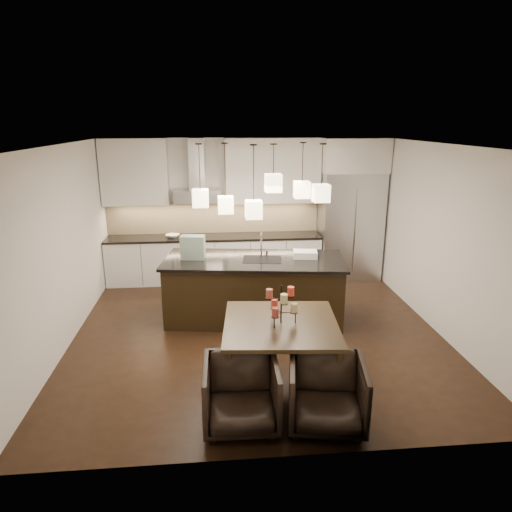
{
  "coord_description": "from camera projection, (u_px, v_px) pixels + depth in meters",
  "views": [
    {
      "loc": [
        -0.61,
        -6.38,
        3.12
      ],
      "look_at": [
        0.0,
        0.2,
        1.15
      ],
      "focal_mm": 32.0,
      "sensor_mm": 36.0,
      "label": 1
    }
  ],
  "objects": [
    {
      "name": "floor",
      "position": [
        257.0,
        332.0,
        7.03
      ],
      "size": [
        5.5,
        5.5,
        0.02
      ],
      "primitive_type": "cube",
      "color": "black",
      "rests_on": "ground"
    },
    {
      "name": "ceiling",
      "position": [
        257.0,
        144.0,
        6.23
      ],
      "size": [
        5.5,
        5.5,
        0.02
      ],
      "primitive_type": "cube",
      "color": "white",
      "rests_on": "wall_back"
    },
    {
      "name": "wall_back",
      "position": [
        244.0,
        208.0,
        9.26
      ],
      "size": [
        5.5,
        0.02,
        2.8
      ],
      "primitive_type": "cube",
      "color": "silver",
      "rests_on": "ground"
    },
    {
      "name": "wall_front",
      "position": [
        287.0,
        325.0,
        4.0
      ],
      "size": [
        5.5,
        0.02,
        2.8
      ],
      "primitive_type": "cube",
      "color": "silver",
      "rests_on": "ground"
    },
    {
      "name": "wall_left",
      "position": [
        61.0,
        248.0,
        6.38
      ],
      "size": [
        0.02,
        5.5,
        2.8
      ],
      "primitive_type": "cube",
      "color": "silver",
      "rests_on": "ground"
    },
    {
      "name": "wall_right",
      "position": [
        439.0,
        239.0,
        6.88
      ],
      "size": [
        0.02,
        5.5,
        2.8
      ],
      "primitive_type": "cube",
      "color": "silver",
      "rests_on": "ground"
    },
    {
      "name": "refrigerator",
      "position": [
        350.0,
        226.0,
        9.18
      ],
      "size": [
        1.2,
        0.72,
        2.15
      ],
      "primitive_type": "cube",
      "color": "#B7B7BA",
      "rests_on": "floor"
    },
    {
      "name": "fridge_panel",
      "position": [
        354.0,
        155.0,
        8.78
      ],
      "size": [
        1.26,
        0.72,
        0.65
      ],
      "primitive_type": "cube",
      "color": "silver",
      "rests_on": "refrigerator"
    },
    {
      "name": "lower_cabinets",
      "position": [
        215.0,
        259.0,
        9.17
      ],
      "size": [
        4.21,
        0.62,
        0.88
      ],
      "primitive_type": "cube",
      "color": "silver",
      "rests_on": "floor"
    },
    {
      "name": "countertop",
      "position": [
        214.0,
        237.0,
        9.04
      ],
      "size": [
        4.21,
        0.66,
        0.04
      ],
      "primitive_type": "cube",
      "color": "black",
      "rests_on": "lower_cabinets"
    },
    {
      "name": "backsplash",
      "position": [
        214.0,
        217.0,
        9.23
      ],
      "size": [
        4.21,
        0.02,
        0.63
      ],
      "primitive_type": "cube",
      "color": "beige",
      "rests_on": "countertop"
    },
    {
      "name": "upper_cab_left",
      "position": [
        135.0,
        172.0,
        8.67
      ],
      "size": [
        1.25,
        0.35,
        1.25
      ],
      "primitive_type": "cube",
      "color": "silver",
      "rests_on": "wall_back"
    },
    {
      "name": "upper_cab_right",
      "position": [
        273.0,
        171.0,
        8.91
      ],
      "size": [
        1.85,
        0.35,
        1.25
      ],
      "primitive_type": "cube",
      "color": "silver",
      "rests_on": "wall_back"
    },
    {
      "name": "hood_canopy",
      "position": [
        198.0,
        196.0,
        8.82
      ],
      "size": [
        0.9,
        0.52,
        0.24
      ],
      "primitive_type": "cube",
      "color": "#B7B7BA",
      "rests_on": "wall_back"
    },
    {
      "name": "hood_chimney",
      "position": [
        197.0,
        164.0,
        8.76
      ],
      "size": [
        0.3,
        0.28,
        0.96
      ],
      "primitive_type": "cube",
      "color": "#B7B7BA",
      "rests_on": "hood_canopy"
    },
    {
      "name": "fruit_bowl",
      "position": [
        173.0,
        236.0,
        8.9
      ],
      "size": [
        0.33,
        0.33,
        0.06
      ],
      "primitive_type": "imported",
      "rotation": [
        0.0,
        0.0,
        -0.31
      ],
      "color": "silver",
      "rests_on": "countertop"
    },
    {
      "name": "island_body",
      "position": [
        254.0,
        290.0,
        7.37
      ],
      "size": [
        2.87,
        1.45,
        0.97
      ],
      "primitive_type": "cube",
      "rotation": [
        0.0,
        0.0,
        -0.13
      ],
      "color": "black",
      "rests_on": "floor"
    },
    {
      "name": "island_top",
      "position": [
        254.0,
        260.0,
        7.22
      ],
      "size": [
        2.97,
        1.55,
        0.04
      ],
      "primitive_type": "cube",
      "rotation": [
        0.0,
        0.0,
        -0.13
      ],
      "color": "black",
      "rests_on": "island_body"
    },
    {
      "name": "faucet",
      "position": [
        261.0,
        244.0,
        7.26
      ],
      "size": [
        0.14,
        0.28,
        0.42
      ],
      "primitive_type": null,
      "rotation": [
        0.0,
        0.0,
        -0.13
      ],
      "color": "silver",
      "rests_on": "island_top"
    },
    {
      "name": "tote_bag",
      "position": [
        193.0,
        247.0,
        7.18
      ],
      "size": [
        0.4,
        0.25,
        0.37
      ],
      "primitive_type": "cube",
      "rotation": [
        0.0,
        0.0,
        -0.13
      ],
      "color": "#1D4C2C",
      "rests_on": "island_top"
    },
    {
      "name": "food_container",
      "position": [
        305.0,
        254.0,
        7.27
      ],
      "size": [
        0.41,
        0.31,
        0.11
      ],
      "primitive_type": "cube",
      "rotation": [
        0.0,
        0.0,
        -0.13
      ],
      "color": "silver",
      "rests_on": "island_top"
    },
    {
      "name": "dining_table",
      "position": [
        280.0,
        353.0,
        5.54
      ],
      "size": [
        1.46,
        1.46,
        0.81
      ],
      "primitive_type": null,
      "rotation": [
        0.0,
        0.0,
        -0.09
      ],
      "color": "black",
      "rests_on": "floor"
    },
    {
      "name": "candelabra",
      "position": [
        281.0,
        304.0,
        5.36
      ],
      "size": [
        0.42,
        0.42,
        0.47
      ],
      "primitive_type": null,
      "rotation": [
        0.0,
        0.0,
        -0.09
      ],
      "color": "black",
      "rests_on": "dining_table"
    },
    {
      "name": "candle_a",
      "position": [
        294.0,
        308.0,
        5.37
      ],
      "size": [
        0.09,
        0.09,
        0.11
      ],
      "primitive_type": "cylinder",
      "rotation": [
        0.0,
        0.0,
        -0.09
      ],
      "color": "beige",
      "rests_on": "candelabra"
    },
    {
      "name": "candle_b",
      "position": [
        274.0,
        304.0,
        5.5
      ],
      "size": [
        0.09,
        0.09,
        0.11
      ],
      "primitive_type": "cylinder",
      "rotation": [
        0.0,
        0.0,
        -0.09
      ],
      "color": "red",
      "rests_on": "candelabra"
    },
    {
      "name": "candle_c",
      "position": [
        275.0,
        312.0,
        5.25
      ],
      "size": [
        0.09,
        0.09,
        0.11
      ],
      "primitive_type": "cylinder",
      "rotation": [
        0.0,
        0.0,
        -0.09
      ],
      "color": "#A13E30",
      "rests_on": "candelabra"
    },
    {
      "name": "candle_d",
      "position": [
        291.0,
        291.0,
        5.42
      ],
      "size": [
        0.09,
        0.09,
        0.11
      ],
      "primitive_type": "cylinder",
      "rotation": [
        0.0,
        0.0,
        -0.09
      ],
      "color": "red",
      "rests_on": "candelabra"
    },
    {
      "name": "candle_e",
      "position": [
        269.0,
        294.0,
        5.34
      ],
      "size": [
        0.09,
        0.09,
        0.11
      ],
      "primitive_type": "cylinder",
      "rotation": [
        0.0,
        0.0,
        -0.09
      ],
      "color": "#A13E30",
      "rests_on": "candelabra"
    },
    {
      "name": "candle_f",
      "position": [
        284.0,
        299.0,
        5.19
      ],
      "size": [
        0.09,
        0.09,
        0.11
      ],
      "primitive_type": "cylinder",
      "rotation": [
        0.0,
        0.0,
        -0.09
      ],
      "color": "beige",
      "rests_on": "candelabra"
    },
    {
      "name": "armchair_left",
      "position": [
        241.0,
        394.0,
        4.78
      ],
      "size": [
        0.8,
        0.82,
        0.73
      ],
      "primitive_type": "imported",
      "rotation": [
        0.0,
        0.0,
        -0.02
      ],
      "color": "black",
      "rests_on": "floor"
    },
    {
      "name": "armchair_right",
      "position": [
        327.0,
        393.0,
        4.78
      ],
      "size": [
        0.91,
        0.93,
        0.74
      ],
      "primitive_type": "imported",
      "rotation": [
        0.0,
        0.0,
        -0.17
      ],
      "color": "black",
      "rests_on": "floor"
    },
    {
      "name": "pendant_a",
      "position": [
        200.0,
        198.0,
        6.85
      ],
      "size": [
        0.24,
        0.24,
        0.26
      ],
      "primitive_type": "cube",
      "color": "#FFE9BF",
      "rests_on": "ceiling"
    },
    {
      "name": "pendant_b",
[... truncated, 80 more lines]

